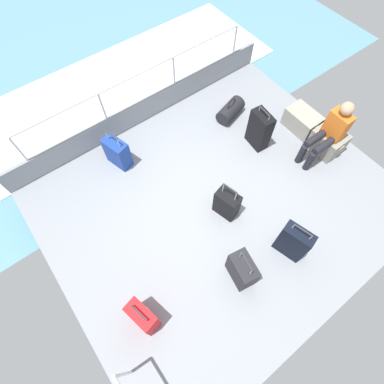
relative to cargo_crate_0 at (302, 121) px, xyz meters
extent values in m
cube|color=gray|center=(0.30, -2.12, -0.21)|extent=(4.40, 5.20, 0.06)
cube|color=gray|center=(-1.87, -2.12, 0.04)|extent=(0.06, 5.20, 0.45)
cylinder|color=silver|center=(-1.87, -4.20, 0.32)|extent=(0.04, 0.04, 1.00)
cylinder|color=silver|center=(-1.87, -2.81, 0.32)|extent=(0.04, 0.04, 1.00)
cylinder|color=silver|center=(-1.87, -1.43, 0.32)|extent=(0.04, 0.04, 1.00)
cylinder|color=silver|center=(-1.87, -0.04, 0.32)|extent=(0.04, 0.04, 1.00)
cylinder|color=silver|center=(-1.87, -2.12, 0.82)|extent=(0.04, 4.16, 0.04)
cylinder|color=silver|center=(1.45, -4.47, 0.29)|extent=(0.04, 0.04, 0.95)
plane|color=#598C9E|center=(-6.90, -2.12, -0.53)|extent=(12.00, 12.00, 0.00)
cube|color=white|center=(-3.30, -2.12, -0.52)|extent=(2.40, 7.28, 0.01)
cube|color=gray|center=(0.00, 0.00, 0.00)|extent=(0.59, 0.39, 0.36)
torus|color=tan|center=(-0.30, 0.00, 0.07)|extent=(0.02, 0.12, 0.12)
torus|color=tan|center=(0.30, 0.00, 0.07)|extent=(0.02, 0.12, 0.12)
cube|color=gray|center=(0.59, -0.01, 0.02)|extent=(0.50, 0.43, 0.41)
torus|color=tan|center=(0.33, -0.01, 0.10)|extent=(0.02, 0.12, 0.12)
torus|color=tan|center=(0.85, -0.01, 0.10)|extent=(0.02, 0.12, 0.12)
cube|color=orange|center=(0.59, -0.06, 0.46)|extent=(0.34, 0.20, 0.48)
sphere|color=tan|center=(0.59, -0.06, 0.82)|extent=(0.20, 0.20, 0.20)
cylinder|color=black|center=(0.68, -0.36, 0.26)|extent=(0.12, 0.40, 0.12)
cylinder|color=black|center=(0.68, -0.56, 0.02)|extent=(0.11, 0.11, 0.41)
cylinder|color=black|center=(0.50, -0.36, 0.26)|extent=(0.12, 0.40, 0.12)
cylinder|color=black|center=(0.50, -0.56, 0.02)|extent=(0.11, 0.11, 0.41)
cube|color=black|center=(0.48, -2.16, 0.07)|extent=(0.40, 0.30, 0.51)
cylinder|color=#A5A8AD|center=(0.37, -2.18, 0.44)|extent=(0.02, 0.02, 0.22)
cylinder|color=#A5A8AD|center=(0.58, -2.13, 0.44)|extent=(0.02, 0.02, 0.22)
cylinder|color=#2D2D2D|center=(0.48, -2.16, 0.54)|extent=(0.23, 0.08, 0.02)
cube|color=silver|center=(0.45, -2.05, 0.15)|extent=(0.05, 0.02, 0.08)
cube|color=red|center=(1.05, -4.00, 0.09)|extent=(0.43, 0.28, 0.54)
cylinder|color=#A5A8AD|center=(0.94, -4.02, 0.41)|extent=(0.02, 0.02, 0.09)
cylinder|color=#A5A8AD|center=(1.17, -3.97, 0.41)|extent=(0.02, 0.02, 0.09)
cylinder|color=#2D2D2D|center=(1.05, -4.00, 0.45)|extent=(0.25, 0.07, 0.02)
cube|color=silver|center=(1.03, -3.89, 0.17)|extent=(0.05, 0.02, 0.08)
cube|color=black|center=(1.35, -2.63, 0.07)|extent=(0.45, 0.32, 0.51)
cylinder|color=#A5A8AD|center=(1.23, -2.61, 0.41)|extent=(0.02, 0.02, 0.17)
cylinder|color=#A5A8AD|center=(1.48, -2.66, 0.41)|extent=(0.02, 0.02, 0.17)
cylinder|color=#2D2D2D|center=(1.35, -2.63, 0.50)|extent=(0.27, 0.07, 0.02)
cube|color=green|center=(1.38, -2.51, 0.19)|extent=(0.05, 0.02, 0.08)
cube|color=black|center=(-0.22, -0.87, 0.17)|extent=(0.42, 0.25, 0.70)
cylinder|color=#A5A8AD|center=(-0.34, -0.86, 0.56)|extent=(0.02, 0.02, 0.08)
cylinder|color=#A5A8AD|center=(-0.10, -0.88, 0.56)|extent=(0.02, 0.02, 0.08)
cylinder|color=#2D2D2D|center=(-0.22, -0.87, 0.61)|extent=(0.26, 0.05, 0.02)
cube|color=white|center=(-0.21, -0.76, 0.35)|extent=(0.05, 0.01, 0.08)
cube|color=navy|center=(-1.31, -2.99, 0.08)|extent=(0.45, 0.32, 0.53)
cylinder|color=#A5A8AD|center=(-1.42, -3.02, 0.44)|extent=(0.02, 0.02, 0.20)
cylinder|color=#A5A8AD|center=(-1.19, -2.95, 0.44)|extent=(0.02, 0.02, 0.20)
cylinder|color=#2D2D2D|center=(-1.31, -2.99, 0.54)|extent=(0.26, 0.09, 0.02)
cube|color=white|center=(-1.34, -2.87, 0.23)|extent=(0.05, 0.02, 0.08)
cube|color=black|center=(1.50, -1.84, 0.15)|extent=(0.45, 0.29, 0.67)
cylinder|color=#A5A8AD|center=(1.38, -1.88, 0.54)|extent=(0.02, 0.02, 0.11)
cylinder|color=#A5A8AD|center=(1.62, -1.81, 0.54)|extent=(0.02, 0.02, 0.11)
cylinder|color=#2D2D2D|center=(1.50, -1.84, 0.59)|extent=(0.26, 0.09, 0.02)
cube|color=green|center=(1.47, -1.75, 0.21)|extent=(0.05, 0.02, 0.08)
cylinder|color=black|center=(-0.97, -0.83, -0.04)|extent=(0.42, 0.60, 0.28)
torus|color=black|center=(-0.97, -0.83, 0.11)|extent=(0.08, 0.24, 0.24)
camera|label=1|loc=(1.76, -3.78, 4.12)|focal=28.39mm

